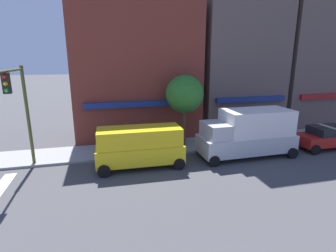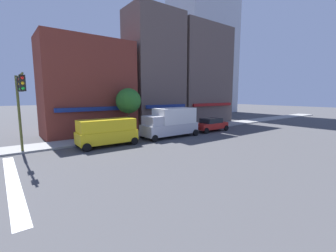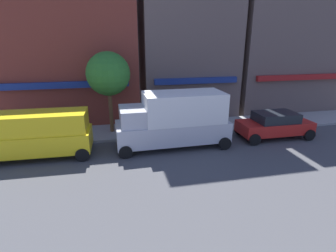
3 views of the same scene
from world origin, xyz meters
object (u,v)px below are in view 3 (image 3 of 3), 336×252
(sedan_red, at_px, (275,124))
(pedestrian_blue_shirt, at_px, (172,112))
(box_truck_silver, at_px, (174,119))
(pedestrian_red_jacket, at_px, (65,122))
(street_tree, at_px, (108,74))
(van_yellow, at_px, (39,133))

(sedan_red, height_order, pedestrian_blue_shirt, pedestrian_blue_shirt)
(box_truck_silver, distance_m, pedestrian_red_jacket, 6.61)
(street_tree, bearing_deg, pedestrian_blue_shirt, 5.79)
(sedan_red, relative_size, pedestrian_blue_shirt, 2.49)
(box_truck_silver, xyz_separation_m, pedestrian_blue_shirt, (0.61, 3.21, -0.51))
(pedestrian_blue_shirt, xyz_separation_m, street_tree, (-4.02, -0.41, 2.71))
(street_tree, bearing_deg, sedan_red, -16.10)
(van_yellow, bearing_deg, box_truck_silver, 1.31)
(sedan_red, height_order, street_tree, street_tree)
(van_yellow, bearing_deg, pedestrian_blue_shirt, 24.21)
(pedestrian_blue_shirt, height_order, street_tree, street_tree)
(box_truck_silver, bearing_deg, pedestrian_blue_shirt, 78.18)
(street_tree, bearing_deg, van_yellow, -141.94)
(box_truck_silver, bearing_deg, pedestrian_red_jacket, 157.41)
(van_yellow, height_order, street_tree, street_tree)
(pedestrian_red_jacket, distance_m, street_tree, 3.86)
(box_truck_silver, bearing_deg, street_tree, 139.49)
(van_yellow, xyz_separation_m, street_tree, (3.58, 2.80, 2.50))
(pedestrian_red_jacket, relative_size, street_tree, 0.36)
(pedestrian_red_jacket, bearing_deg, pedestrian_blue_shirt, -82.20)
(van_yellow, bearing_deg, pedestrian_red_jacket, 71.90)
(box_truck_silver, relative_size, pedestrian_blue_shirt, 3.53)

